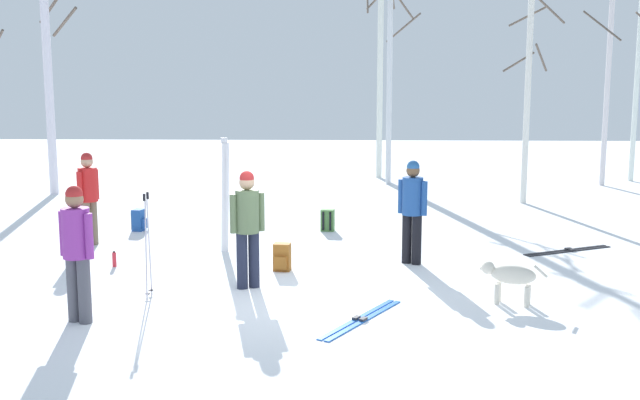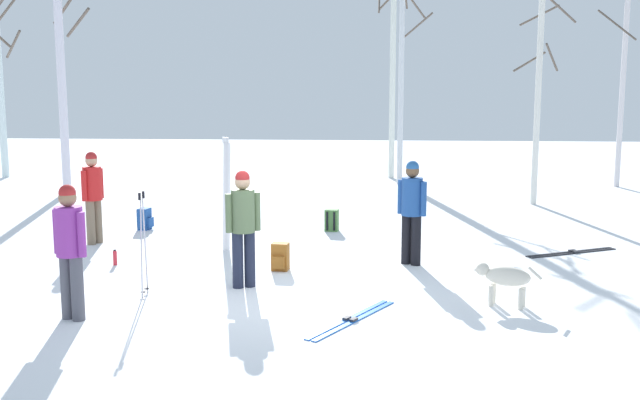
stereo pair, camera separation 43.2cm
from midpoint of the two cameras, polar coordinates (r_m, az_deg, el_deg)
The scene contains 20 objects.
ground_plane at distance 10.23m, azimuth -1.60°, elevation -7.76°, with size 60.00×60.00×0.00m, color white.
person_0 at distance 9.64m, azimuth -17.49°, elevation -3.19°, with size 0.48×0.34×1.72m.
person_1 at distance 14.22m, azimuth -16.26°, elevation 0.63°, with size 0.34×0.49×1.72m.
person_2 at distance 10.71m, azimuth -4.79°, elevation -1.63°, with size 0.48×0.34×1.72m.
person_4 at distance 12.17m, azimuth 8.09°, elevation -0.43°, with size 0.46×0.34×1.72m.
dog at distance 10.25m, azimuth 15.18°, elevation -5.80°, with size 0.86×0.41×0.57m.
ski_pair_planted_0 at distance 13.12m, azimuth -6.27°, elevation 0.39°, with size 0.18×0.06×2.02m.
ski_pair_lying_0 at distance 9.43m, azimuth 3.82°, elevation -9.16°, with size 1.08×1.72×0.05m.
ski_pair_lying_1 at distance 13.85m, azimuth 19.66°, elevation -3.82°, with size 1.74×0.99×0.05m.
ski_poles_0 at distance 10.54m, azimuth -12.32°, elevation -3.08°, with size 0.07×0.27×1.47m.
backpack_0 at distance 11.82m, azimuth -2.03°, elevation -4.42°, with size 0.28×0.31×0.44m.
backpack_1 at distance 14.98m, azimuth 1.74°, elevation -1.58°, with size 0.29×0.31×0.44m.
backpack_2 at distance 15.49m, azimuth -12.55°, elevation -1.45°, with size 0.32×0.29×0.44m.
water_bottle_0 at distance 12.56m, azimuth -14.55°, elevation -4.32°, with size 0.07×0.07×0.26m.
birch_tree_0 at distance 25.59m, azimuth -22.98°, elevation 8.78°, with size 1.33×1.33×6.07m.
birch_tree_1 at distance 21.16m, azimuth -18.68°, elevation 10.03°, with size 1.16×1.36×6.72m.
birch_tree_2 at distance 23.56m, azimuth 6.17°, elevation 11.67°, with size 1.20×1.22×7.85m.
birch_tree_3 at distance 22.01m, azimuth 6.83°, elevation 9.39°, with size 1.60×1.58×6.02m.
birch_tree_4 at distance 18.94m, azimuth 17.18°, elevation 8.92°, with size 1.42×1.43×6.06m.
birch_tree_5 at distance 23.11m, azimuth 22.86°, elevation 10.30°, with size 1.62×1.63×7.35m.
Camera 2 is at (1.21, -9.74, 2.92)m, focal length 41.59 mm.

